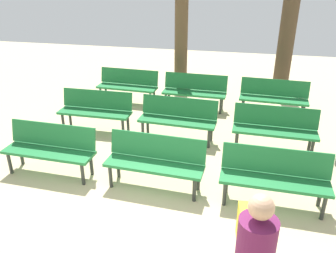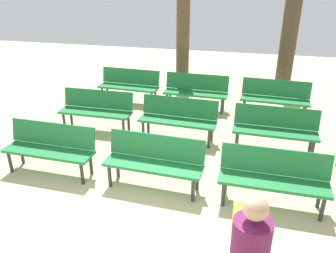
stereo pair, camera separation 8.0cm
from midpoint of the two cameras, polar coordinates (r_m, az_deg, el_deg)
bench_r0_c0 at (r=6.29m, az=-18.62°, el=-3.04°), size 1.61×0.53×0.87m
bench_r0_c1 at (r=5.56m, az=-1.86°, el=-5.45°), size 1.62×0.56×0.87m
bench_r0_c2 at (r=5.40m, az=17.56°, el=-7.74°), size 1.61×0.52×0.87m
bench_r1_c0 at (r=7.72m, az=-11.49°, el=3.03°), size 1.60×0.49×0.87m
bench_r1_c1 at (r=7.12m, az=2.05°, el=1.65°), size 1.62×0.57×0.87m
bench_r1_c2 at (r=6.98m, az=17.71°, el=-0.10°), size 1.61×0.52×0.87m
bench_r2_c0 at (r=9.27m, az=-6.20°, el=7.07°), size 1.62×0.56×0.87m
bench_r2_c1 at (r=8.78m, az=4.93°, el=6.13°), size 1.61×0.52×0.87m
bench_r2_c2 at (r=8.69m, az=17.62°, el=4.82°), size 1.62×0.56×0.87m
tree_0 at (r=9.60m, az=2.72°, el=13.71°), size 0.35×0.35×2.92m
tree_1 at (r=10.01m, az=19.50°, el=12.63°), size 0.43×0.43×2.85m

